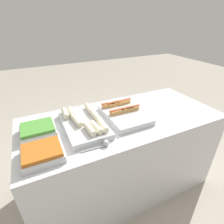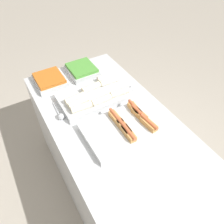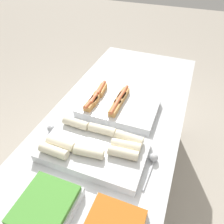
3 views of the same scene
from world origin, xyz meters
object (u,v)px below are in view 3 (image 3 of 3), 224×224
object	(u,v)px
tray_wraps	(94,148)
tray_side_back	(46,207)
tray_hotdogs	(117,106)
serving_spoon_near	(153,160)
serving_spoon_far	(50,130)

from	to	relation	value
tray_wraps	tray_side_back	bearing A→B (deg)	170.93
tray_hotdogs	tray_side_back	bearing A→B (deg)	176.63
tray_side_back	tray_hotdogs	bearing A→B (deg)	-3.37
tray_wraps	serving_spoon_near	distance (m)	0.30
serving_spoon_near	serving_spoon_far	xyz separation A→B (m)	(-0.01, 0.59, 0.00)
tray_wraps	serving_spoon_far	world-z (taller)	tray_wraps
tray_hotdogs	serving_spoon_far	size ratio (longest dim) A/B	2.48
tray_wraps	serving_spoon_near	size ratio (longest dim) A/B	2.56
tray_hotdogs	tray_side_back	size ratio (longest dim) A/B	1.88
tray_wraps	serving_spoon_near	world-z (taller)	tray_wraps
tray_hotdogs	tray_wraps	size ratio (longest dim) A/B	0.90
tray_side_back	serving_spoon_near	bearing A→B (deg)	-41.52
serving_spoon_near	serving_spoon_far	bearing A→B (deg)	90.50
tray_hotdogs	serving_spoon_near	world-z (taller)	tray_hotdogs
tray_wraps	serving_spoon_far	distance (m)	0.30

